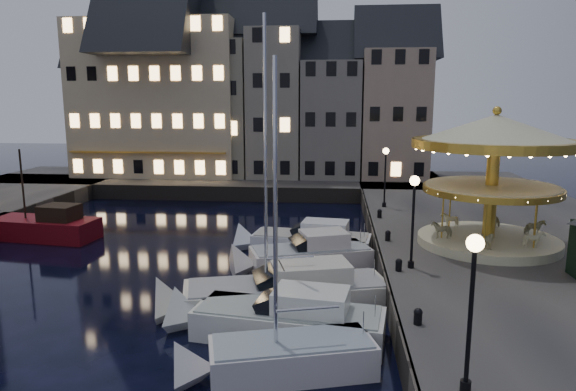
# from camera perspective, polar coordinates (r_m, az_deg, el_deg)

# --- Properties ---
(ground) EXTENTS (160.00, 160.00, 0.00)m
(ground) POSITION_cam_1_polar(r_m,az_deg,el_deg) (23.43, -4.38, -11.26)
(ground) COLOR black
(ground) RESTS_ON ground
(quay_east) EXTENTS (16.00, 56.00, 1.30)m
(quay_east) POSITION_cam_1_polar(r_m,az_deg,el_deg) (30.35, 24.99, -5.85)
(quay_east) COLOR #474442
(quay_east) RESTS_ON ground
(quay_north) EXTENTS (44.00, 12.00, 1.30)m
(quay_north) POSITION_cam_1_polar(r_m,az_deg,el_deg) (51.45, -7.90, 1.40)
(quay_north) COLOR #474442
(quay_north) RESTS_ON ground
(quaywall_e) EXTENTS (0.15, 44.00, 1.30)m
(quaywall_e) POSITION_cam_1_polar(r_m,az_deg,el_deg) (28.66, 9.67, -5.92)
(quaywall_e) COLOR #47423A
(quaywall_e) RESTS_ON ground
(quaywall_n) EXTENTS (48.00, 0.15, 1.30)m
(quaywall_n) POSITION_cam_1_polar(r_m,az_deg,el_deg) (45.24, -7.17, 0.18)
(quaywall_n) COLOR #47423A
(quaywall_n) RESTS_ON ground
(streetlamp_a) EXTENTS (0.44, 0.44, 4.17)m
(streetlamp_a) POSITION_cam_1_polar(r_m,az_deg,el_deg) (13.70, 19.76, -9.98)
(streetlamp_a) COLOR black
(streetlamp_a) RESTS_ON quay_east
(streetlamp_b) EXTENTS (0.44, 0.44, 4.17)m
(streetlamp_b) POSITION_cam_1_polar(r_m,az_deg,el_deg) (23.16, 13.77, -1.41)
(streetlamp_b) COLOR black
(streetlamp_b) RESTS_ON quay_east
(streetlamp_c) EXTENTS (0.44, 0.44, 4.17)m
(streetlamp_c) POSITION_cam_1_polar(r_m,az_deg,el_deg) (36.39, 10.76, 2.95)
(streetlamp_c) COLOR black
(streetlamp_c) RESTS_ON quay_east
(bollard_a) EXTENTS (0.30, 0.30, 0.57)m
(bollard_a) POSITION_cam_1_polar(r_m,az_deg,el_deg) (18.10, 14.25, -12.82)
(bollard_a) COLOR black
(bollard_a) RESTS_ON quay_east
(bollard_b) EXTENTS (0.30, 0.30, 0.57)m
(bollard_b) POSITION_cam_1_polar(r_m,az_deg,el_deg) (23.21, 12.20, -7.48)
(bollard_b) COLOR black
(bollard_b) RESTS_ON quay_east
(bollard_c) EXTENTS (0.30, 0.30, 0.57)m
(bollard_c) POSITION_cam_1_polar(r_m,az_deg,el_deg) (27.98, 11.03, -4.34)
(bollard_c) COLOR black
(bollard_c) RESTS_ON quay_east
(bollard_d) EXTENTS (0.30, 0.30, 0.57)m
(bollard_d) POSITION_cam_1_polar(r_m,az_deg,el_deg) (33.31, 10.14, -1.94)
(bollard_d) COLOR black
(bollard_d) RESTS_ON quay_east
(townhouse_na) EXTENTS (5.50, 8.00, 12.80)m
(townhouse_na) POSITION_cam_1_polar(r_m,az_deg,el_deg) (56.47, -19.18, 8.99)
(townhouse_na) COLOR gray
(townhouse_na) RESTS_ON quay_north
(townhouse_nb) EXTENTS (6.16, 8.00, 13.80)m
(townhouse_nb) POSITION_cam_1_polar(r_m,az_deg,el_deg) (54.45, -13.91, 9.76)
(townhouse_nb) COLOR gray
(townhouse_nb) RESTS_ON quay_north
(townhouse_nc) EXTENTS (6.82, 8.00, 14.80)m
(townhouse_nc) POSITION_cam_1_polar(r_m,az_deg,el_deg) (52.77, -7.62, 10.50)
(townhouse_nc) COLOR gray
(townhouse_nc) RESTS_ON quay_north
(townhouse_nd) EXTENTS (5.50, 8.00, 15.80)m
(townhouse_nd) POSITION_cam_1_polar(r_m,az_deg,el_deg) (51.79, -1.30, 11.14)
(townhouse_nd) COLOR gray
(townhouse_nd) RESTS_ON quay_north
(townhouse_ne) EXTENTS (6.16, 8.00, 12.80)m
(townhouse_ne) POSITION_cam_1_polar(r_m,az_deg,el_deg) (51.45, 4.83, 9.44)
(townhouse_ne) COLOR slate
(townhouse_ne) RESTS_ON quay_north
(townhouse_nf) EXTENTS (6.82, 8.00, 13.80)m
(townhouse_nf) POSITION_cam_1_polar(r_m,az_deg,el_deg) (51.72, 11.65, 9.82)
(townhouse_nf) COLOR tan
(townhouse_nf) RESTS_ON quay_north
(hotel_corner) EXTENTS (17.60, 9.00, 16.80)m
(hotel_corner) POSITION_cam_1_polar(r_m,az_deg,el_deg) (54.44, -13.93, 11.34)
(hotel_corner) COLOR beige
(hotel_corner) RESTS_ON quay_north
(motorboat_a) EXTENTS (6.35, 3.50, 10.47)m
(motorboat_a) POSITION_cam_1_polar(r_m,az_deg,el_deg) (17.15, -1.50, -17.80)
(motorboat_a) COLOR silver
(motorboat_a) RESTS_ON ground
(motorboat_b) EXTENTS (8.11, 3.38, 2.15)m
(motorboat_b) POSITION_cam_1_polar(r_m,az_deg,el_deg) (19.56, -1.14, -13.73)
(motorboat_b) COLOR silver
(motorboat_b) RESTS_ON ground
(motorboat_c) EXTENTS (9.62, 4.82, 12.81)m
(motorboat_c) POSITION_cam_1_polar(r_m,az_deg,el_deg) (21.98, -1.19, -10.83)
(motorboat_c) COLOR silver
(motorboat_c) RESTS_ON ground
(motorboat_d) EXTENTS (7.23, 4.48, 2.15)m
(motorboat_d) POSITION_cam_1_polar(r_m,az_deg,el_deg) (26.93, 1.65, -6.87)
(motorboat_d) COLOR silver
(motorboat_d) RESTS_ON ground
(motorboat_e) EXTENTS (7.83, 3.21, 2.15)m
(motorboat_e) POSITION_cam_1_polar(r_m,az_deg,el_deg) (29.73, 1.82, -5.19)
(motorboat_e) COLOR silver
(motorboat_e) RESTS_ON ground
(red_fishing_boat) EXTENTS (7.59, 3.41, 5.90)m
(red_fishing_boat) POSITION_cam_1_polar(r_m,az_deg,el_deg) (36.28, -25.62, -3.27)
(red_fishing_boat) COLOR maroon
(red_fishing_boat) RESTS_ON ground
(carousel) EXTENTS (8.12, 8.12, 7.11)m
(carousel) POSITION_cam_1_polar(r_m,az_deg,el_deg) (27.83, 21.93, 4.18)
(carousel) COLOR beige
(carousel) RESTS_ON quay_east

